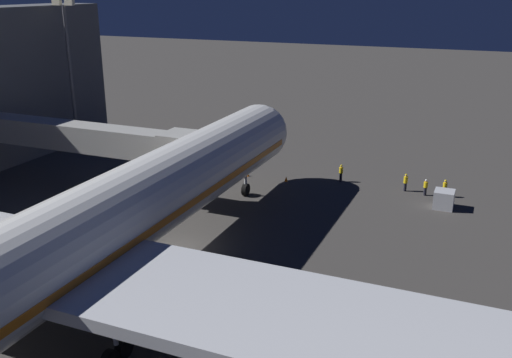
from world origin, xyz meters
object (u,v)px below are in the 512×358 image
Objects in this scene: baggage_container_near_belt at (444,199)px; ground_crew_near_nose_gear at (406,182)px; ground_crew_marshaller_fwd at (341,172)px; traffic_cone_nose_port at (286,179)px; ground_crew_by_belt_loader at (445,187)px; traffic_cone_nose_starboard at (248,174)px; jet_bridge at (97,139)px; ground_crew_by_tug at (426,186)px; airliner_at_gate at (56,254)px; apron_floodlight_mast at (70,66)px.

ground_crew_near_nose_gear is at bearing -39.44° from baggage_container_near_belt.
traffic_cone_nose_port is at bearing 22.22° from ground_crew_marshaller_fwd.
baggage_container_near_belt is at bearing 94.15° from ground_crew_by_belt_loader.
traffic_cone_nose_port is at bearing 180.00° from traffic_cone_nose_starboard.
ground_crew_by_tug is at bearing -158.06° from jet_bridge.
traffic_cone_nose_port is (-15.48, -10.50, -5.24)m from jet_bridge.
ground_crew_by_belt_loader is (-3.77, 0.18, -0.03)m from ground_crew_near_nose_gear.
ground_crew_by_belt_loader is 20.18m from traffic_cone_nose_starboard.
ground_crew_by_belt_loader reaches higher than traffic_cone_nose_starboard.
ground_crew_near_nose_gear is 2.06m from ground_crew_by_tug.
airliner_at_gate is at bearing 61.53° from ground_crew_by_belt_loader.
ground_crew_by_tug is 14.02m from traffic_cone_nose_port.
ground_crew_near_nose_gear is at bearing 177.40° from ground_crew_marshaller_fwd.
ground_crew_marshaller_fwd is 1.11× the size of ground_crew_by_tug.
ground_crew_by_tug is at bearing 174.72° from ground_crew_marshaller_fwd.
airliner_at_gate is 35.27m from baggage_container_near_belt.
airliner_at_gate is 31.83m from traffic_cone_nose_port.
ground_crew_by_belt_loader is (-31.18, -12.17, -4.55)m from jet_bridge.
apron_floodlight_mast is at bearing -2.09° from traffic_cone_nose_starboard.
apron_floodlight_mast is at bearing -1.76° from traffic_cone_nose_port.
baggage_container_near_belt is 1.03× the size of ground_crew_by_belt_loader.
baggage_container_near_belt is at bearing -121.22° from airliner_at_gate.
airliner_at_gate is 37.14× the size of ground_crew_by_belt_loader.
baggage_container_near_belt is at bearing 177.01° from apron_floodlight_mast.
ground_crew_by_belt_loader reaches higher than traffic_cone_nose_port.
apron_floodlight_mast is at bearing 0.69° from ground_crew_by_tug.
ground_crew_by_tug is (-16.14, -32.69, -4.50)m from airliner_at_gate.
jet_bridge is 19.42m from traffic_cone_nose_port.
ground_crew_marshaller_fwd is (-20.75, -12.65, -4.49)m from jet_bridge.
ground_crew_by_belt_loader reaches higher than ground_crew_by_tug.
apron_floodlight_mast is at bearing -2.99° from baggage_container_near_belt.
jet_bridge is 45.57× the size of traffic_cone_nose_port.
airliner_at_gate is 117.94× the size of traffic_cone_nose_port.
jet_bridge reaches higher than traffic_cone_nose_starboard.
apron_floodlight_mast is 34.30m from ground_crew_marshaller_fwd.
ground_crew_by_belt_loader is 1.05× the size of ground_crew_by_tug.
ground_crew_near_nose_gear is 1.09× the size of ground_crew_by_tug.
traffic_cone_nose_starboard is at bearing -4.03° from baggage_container_near_belt.
ground_crew_near_nose_gear reaches higher than traffic_cone_nose_starboard.
apron_floodlight_mast is at bearing -51.61° from airliner_at_gate.
apron_floodlight_mast reaches higher than traffic_cone_nose_port.
jet_bridge is (13.28, -20.84, 0.10)m from airliner_at_gate.
apron_floodlight_mast reaches higher than ground_crew_by_belt_loader.
jet_bridge is at bearing 34.14° from traffic_cone_nose_port.
jet_bridge is 13.91× the size of baggage_container_near_belt.
traffic_cone_nose_port is 1.00× the size of traffic_cone_nose_starboard.
ground_crew_near_nose_gear is 3.29× the size of traffic_cone_nose_starboard.
jet_bridge reaches higher than traffic_cone_nose_port.
airliner_at_gate reaches higher than ground_crew_by_belt_loader.
jet_bridge is 17.37m from apron_floodlight_mast.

